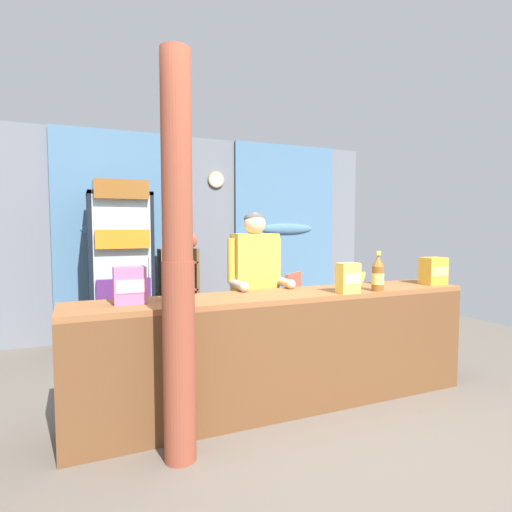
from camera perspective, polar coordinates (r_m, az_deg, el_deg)
ground_plane at (r=4.13m, az=-0.13°, el=-16.02°), size 8.13×8.13×0.00m
back_wall_curtained at (r=5.71m, az=-7.52°, el=3.12°), size 5.05×0.22×2.60m
stall_counter at (r=3.23m, az=4.61°, el=-11.49°), size 3.22×0.52×0.90m
timber_post at (r=2.49m, az=-10.68°, el=-1.84°), size 0.21×0.19×2.43m
drink_fridge at (r=4.89m, az=-18.16°, el=-0.52°), size 0.67×0.74×1.91m
bottle_shelf_rack at (r=5.35m, az=-10.60°, el=-4.82°), size 0.48×0.28×1.14m
plastic_lawn_chair at (r=5.14m, az=3.85°, el=-6.34°), size 0.62×0.62×0.86m
shopkeeper at (r=3.61m, az=-0.13°, el=-3.12°), size 0.50×0.42×1.54m
soda_bottle_iced_tea at (r=3.48m, az=16.42°, el=-2.41°), size 0.10×0.10×0.32m
soda_bottle_orange_soda at (r=2.98m, az=-11.66°, el=-4.03°), size 0.07×0.07×0.24m
soda_bottle_water at (r=3.91m, az=16.31°, el=-2.32°), size 0.07×0.07×0.23m
snack_box_choco_powder at (r=4.05m, az=23.20°, el=-1.89°), size 0.21×0.16×0.24m
snack_box_instant_noodle at (r=3.31m, az=12.56°, el=-2.98°), size 0.16×0.12×0.24m
snack_box_wafer at (r=2.91m, az=-16.98°, el=-3.88°), size 0.21×0.12×0.25m
banana_bunch at (r=3.66m, az=13.41°, el=-3.23°), size 0.27×0.06×0.16m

